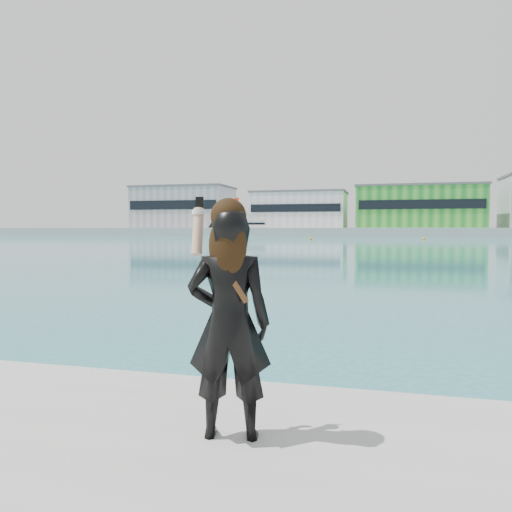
{
  "coord_description": "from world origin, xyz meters",
  "views": [
    {
      "loc": [
        0.29,
        -3.3,
        2.19
      ],
      "look_at": [
        -0.7,
        0.49,
        1.96
      ],
      "focal_mm": 35.0,
      "sensor_mm": 36.0,
      "label": 1
    }
  ],
  "objects_px": {
    "motor_yacht": "(249,228)",
    "buoy_far": "(311,240)",
    "buoy_extra": "(424,240)",
    "woman": "(229,316)"
  },
  "relations": [
    {
      "from": "buoy_far",
      "to": "woman",
      "type": "xyz_separation_m",
      "value": [
        11.64,
        -82.83,
        1.61
      ]
    },
    {
      "from": "woman",
      "to": "buoy_extra",
      "type": "bearing_deg",
      "value": -106.37
    },
    {
      "from": "motor_yacht",
      "to": "woman",
      "type": "xyz_separation_m",
      "value": [
        31.78,
        -115.24,
        -0.42
      ]
    },
    {
      "from": "buoy_extra",
      "to": "woman",
      "type": "height_order",
      "value": "woman"
    },
    {
      "from": "buoy_far",
      "to": "woman",
      "type": "bearing_deg",
      "value": -82.0
    },
    {
      "from": "buoy_extra",
      "to": "woman",
      "type": "xyz_separation_m",
      "value": [
        -7.37,
        -88.38,
        1.61
      ]
    },
    {
      "from": "buoy_extra",
      "to": "buoy_far",
      "type": "bearing_deg",
      "value": -163.73
    },
    {
      "from": "buoy_far",
      "to": "buoy_extra",
      "type": "distance_m",
      "value": 19.8
    },
    {
      "from": "motor_yacht",
      "to": "buoy_far",
      "type": "xyz_separation_m",
      "value": [
        20.14,
        -32.41,
        -2.02
      ]
    },
    {
      "from": "buoy_extra",
      "to": "motor_yacht",
      "type": "bearing_deg",
      "value": 145.55
    }
  ]
}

